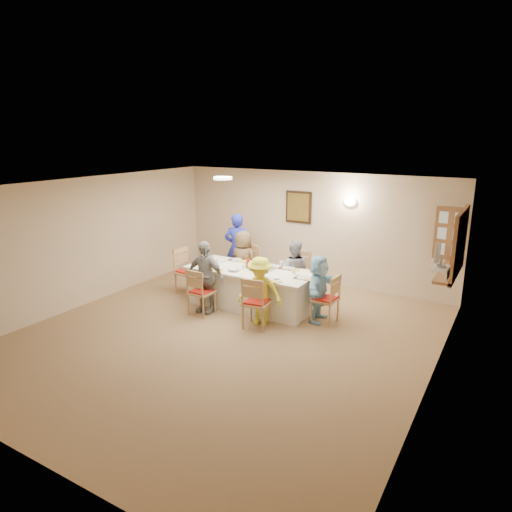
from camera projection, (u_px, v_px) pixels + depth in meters
The scene contains 49 objects.
ground at pixel (224, 336), 7.67m from camera, with size 7.00×7.00×0.00m, color #A47A54.
room_walls at pixel (223, 249), 7.27m from camera, with size 7.00×7.00×7.00m.
wall_picture at pixel (298, 207), 10.26m from camera, with size 0.62×0.05×0.72m.
wall_sconce at pixel (350, 202), 9.60m from camera, with size 0.26×0.09×0.18m, color white.
ceiling_light at pixel (223, 178), 8.76m from camera, with size 0.36×0.36×0.05m, color white.
serving_hatch at pixel (460, 244), 7.71m from camera, with size 0.06×1.50×1.15m, color brown.
hatch_sill at pixel (449, 272), 7.90m from camera, with size 0.30×1.50×0.05m, color brown.
shutter_door at pixel (450, 234), 8.47m from camera, with size 0.55×0.04×1.00m, color brown.
fan_shelf at pixel (441, 268), 6.65m from camera, with size 0.22×0.36×0.03m, color white.
desk_fan at pixel (439, 258), 6.63m from camera, with size 0.30×0.30×0.28m, color #A5A5A8, non-canonical shape.
dining_table at pixel (251, 288), 8.92m from camera, with size 2.52×1.06×0.76m, color white.
chair_back_left at pixel (246, 268), 9.85m from camera, with size 0.47×0.47×0.98m, color tan, non-canonical shape.
chair_back_right at pixel (296, 276), 9.26m from camera, with size 0.48×0.48×1.00m, color tan, non-canonical shape.
chair_front_left at pixel (201, 291), 8.53m from camera, with size 0.43×0.43×0.90m, color tan, non-canonical shape.
chair_front_right at pixel (257, 302), 7.94m from camera, with size 0.45×0.45×0.94m, color tan, non-canonical shape.
chair_left_end at pixel (188, 271), 9.65m from camera, with size 0.46×0.46×0.97m, color tan, non-canonical shape.
chair_right_end at pixel (325, 298), 8.15m from camera, with size 0.43×0.43×0.90m, color tan, non-canonical shape.
diner_back_left at pixel (243, 261), 9.71m from camera, with size 0.68×0.47×1.33m, color brown.
diner_back_right at pixel (294, 271), 9.13m from camera, with size 0.70×0.59×1.26m, color #8E8C9F.
diner_front_left at pixel (205, 277), 8.57m from camera, with size 0.83×0.37×1.39m, color gray.
diner_front_right at pixel (260, 291), 8.00m from camera, with size 0.88×0.61×1.24m, color #F9F936.
diner_right_end at pixel (319, 288), 8.17m from camera, with size 0.44×1.16×1.23m, color #9ED9FD.
caregiver at pixel (237, 248), 10.28m from camera, with size 0.68×0.57×1.60m, color #242EBA.
placemat_fl at pixel (213, 270), 8.76m from camera, with size 0.33×0.24×0.01m, color #472B19.
plate_fl at pixel (213, 269), 8.76m from camera, with size 0.25×0.25×0.02m, color white.
napkin_fl at pixel (219, 272), 8.63m from camera, with size 0.15×0.15×0.01m, color yellow.
placemat_fr at pixel (267, 280), 8.18m from camera, with size 0.38×0.28×0.01m, color #472B19.
plate_fr at pixel (267, 279), 8.18m from camera, with size 0.25×0.25×0.02m, color white.
napkin_fr at pixel (275, 282), 8.05m from camera, with size 0.14×0.14×0.01m, color yellow.
placemat_bl at pixel (236, 260), 9.46m from camera, with size 0.33×0.25×0.01m, color #472B19.
plate_bl at pixel (236, 259), 9.46m from camera, with size 0.22×0.22×0.01m, color white.
napkin_bl at pixel (243, 261), 9.33m from camera, with size 0.14×0.14×0.01m, color yellow.
placemat_br at pixel (288, 268), 8.88m from camera, with size 0.38×0.28×0.01m, color #472B19.
plate_br at pixel (288, 268), 8.88m from camera, with size 0.24×0.24×0.01m, color white.
napkin_br at pixel (296, 270), 8.75m from camera, with size 0.15×0.15×0.01m, color yellow.
placemat_le at pixel (205, 261), 9.36m from camera, with size 0.35×0.26×0.01m, color #472B19.
plate_le at pixel (205, 261), 9.36m from camera, with size 0.22×0.22×0.01m, color white.
napkin_le at pixel (211, 263), 9.23m from camera, with size 0.13×0.13×0.01m, color yellow.
placemat_re at pixel (304, 278), 8.27m from camera, with size 0.34×0.25×0.01m, color #472B19.
plate_re at pixel (304, 277), 8.27m from camera, with size 0.25×0.25×0.02m, color white.
napkin_re at pixel (312, 280), 8.14m from camera, with size 0.15×0.15×0.01m, color yellow.
teacup_a at pixel (208, 265), 8.94m from camera, with size 0.11×0.11×0.08m, color white.
teacup_b at pixel (282, 263), 9.07m from camera, with size 0.10×0.10×0.09m, color white.
bowl_a at pixel (234, 269), 8.71m from camera, with size 0.27×0.27×0.06m, color white.
bowl_b at pixel (271, 267), 8.86m from camera, with size 0.25×0.25×0.07m, color white.
condiment_ketchup at pixel (248, 262), 8.88m from camera, with size 0.12×0.12×0.24m, color #B0360F.
condiment_brown at pixel (256, 264), 8.79m from camera, with size 0.13×0.13×0.22m, color #4E2315.
condiment_malt at pixel (253, 267), 8.71m from camera, with size 0.13×0.13×0.16m, color #4E2315.
drinking_glass at pixel (246, 265), 8.92m from camera, with size 0.07×0.07×0.10m, color silver.
Camera 1 is at (4.03, -5.81, 3.29)m, focal length 32.00 mm.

